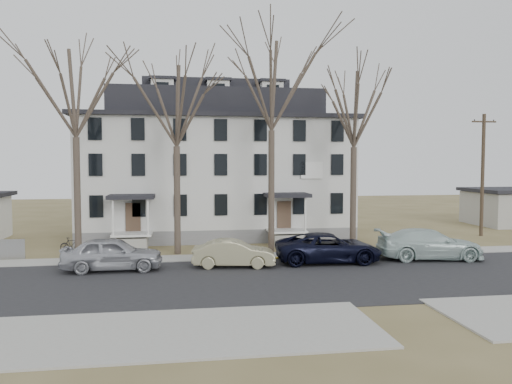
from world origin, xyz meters
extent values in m
plane|color=olive|center=(0.00, 0.00, 0.00)|extent=(120.00, 120.00, 0.00)
cube|color=#27272A|center=(0.00, 2.00, 0.00)|extent=(120.00, 10.00, 0.04)
cube|color=#A09F97|center=(0.00, 8.00, 0.00)|extent=(120.00, 2.00, 0.08)
cube|color=#A09F97|center=(-8.00, -5.00, 0.00)|extent=(20.00, 5.00, 0.08)
cube|color=gold|center=(5.00, 7.10, 0.00)|extent=(14.00, 0.25, 0.06)
cube|color=slate|center=(-2.00, 18.00, 0.50)|extent=(20.00, 10.00, 1.00)
cube|color=silver|center=(-2.00, 18.00, 5.00)|extent=(20.00, 10.00, 8.00)
cube|color=black|center=(-2.00, 18.00, 9.10)|extent=(20.80, 10.80, 0.30)
cube|color=black|center=(-2.00, 18.00, 10.25)|extent=(16.00, 7.00, 2.00)
cube|color=black|center=(-2.00, 18.00, 11.65)|extent=(11.00, 4.50, 0.80)
cube|color=white|center=(-8.00, 12.04, 1.00)|extent=(2.60, 2.00, 0.16)
cube|color=white|center=(2.50, 12.04, 1.00)|extent=(2.60, 2.00, 0.16)
cube|color=white|center=(4.50, 12.92, 5.20)|extent=(1.60, 0.08, 1.20)
cylinder|color=#473B31|center=(-11.00, 9.80, 3.64)|extent=(0.40, 0.40, 7.28)
cylinder|color=#473B31|center=(-5.00, 9.80, 3.38)|extent=(0.40, 0.40, 6.76)
cylinder|color=#473B31|center=(1.00, 9.80, 3.90)|extent=(0.40, 0.40, 7.80)
cylinder|color=#473B31|center=(6.50, 9.80, 3.38)|extent=(0.40, 0.40, 6.76)
cylinder|color=#3D3023|center=(18.50, 14.00, 4.75)|extent=(0.28, 0.28, 9.50)
cube|color=#3D3023|center=(18.50, 14.00, 8.90)|extent=(2.00, 0.12, 0.12)
imported|color=#AEB0B7|center=(-8.39, 5.28, 0.89)|extent=(5.24, 2.16, 1.78)
imported|color=tan|center=(-1.93, 5.23, 0.74)|extent=(4.67, 2.13, 1.49)
imported|color=black|center=(3.57, 5.65, 0.84)|extent=(6.18, 3.10, 1.68)
imported|color=silver|center=(9.76, 5.66, 0.89)|extent=(6.39, 3.21, 1.78)
imported|color=black|center=(-9.63, 11.49, 0.50)|extent=(2.02, 1.40, 1.00)
imported|color=black|center=(-11.67, 11.15, 0.47)|extent=(1.62, 0.79, 0.94)
camera|label=1|loc=(-4.79, -21.72, 5.78)|focal=35.00mm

